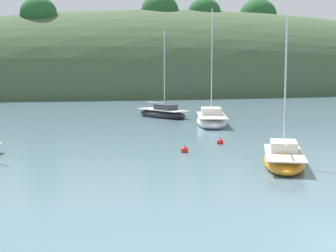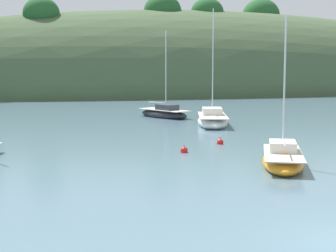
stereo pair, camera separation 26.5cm
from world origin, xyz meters
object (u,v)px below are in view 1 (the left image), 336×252
Objects in this scene: sailboat_blue_center at (211,120)px; sailboat_teal_outer at (284,159)px; mooring_buoy_channel at (220,142)px; sailboat_black_sloop at (163,113)px; mooring_buoy_outer at (185,150)px.

sailboat_blue_center is 18.53m from sailboat_teal_outer.
sailboat_teal_outer is at bearing -99.88° from sailboat_blue_center.
mooring_buoy_channel is at bearing -108.26° from sailboat_blue_center.
sailboat_black_sloop reaches higher than mooring_buoy_channel.
sailboat_black_sloop is 21.25m from mooring_buoy_outer.
sailboat_black_sloop is 18.27m from mooring_buoy_channel.
sailboat_black_sloop is at bearing 87.61° from sailboat_teal_outer.
sailboat_blue_center reaches higher than mooring_buoy_channel.
sailboat_blue_center is at bearing 71.74° from mooring_buoy_channel.
sailboat_teal_outer is 8.03m from mooring_buoy_channel.
mooring_buoy_channel is (-1.29, -18.22, -0.27)m from sailboat_black_sloop.
sailboat_black_sloop is at bearing 85.94° from mooring_buoy_channel.
mooring_buoy_outer is at bearing -142.47° from mooring_buoy_channel.
sailboat_black_sloop is 16.27× the size of mooring_buoy_channel.
sailboat_blue_center is at bearing 62.42° from mooring_buoy_outer.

